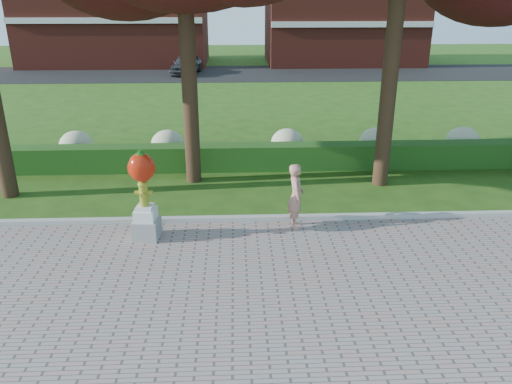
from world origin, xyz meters
TOP-DOWN VIEW (x-y plane):
  - ground at (0.00, 0.00)m, footprint 100.00×100.00m
  - curb at (0.00, 3.00)m, footprint 40.00×0.18m
  - lawn_hedge at (0.00, 7.00)m, footprint 24.00×0.70m
  - hydrangea_row at (0.57, 8.00)m, footprint 20.10×1.10m
  - street at (0.00, 28.00)m, footprint 50.00×8.00m
  - building_left at (-10.00, 34.00)m, footprint 14.00×8.00m
  - building_right at (8.00, 34.00)m, footprint 12.00×8.00m
  - hydrant_sculpture at (-2.77, 2.16)m, footprint 0.62×0.62m
  - woman at (0.65, 2.60)m, footprint 0.38×0.58m
  - parked_car at (-4.10, 27.84)m, footprint 2.21×4.17m

SIDE VIEW (x-z plane):
  - ground at x=0.00m, z-range 0.00..0.00m
  - street at x=0.00m, z-range 0.00..0.02m
  - curb at x=0.00m, z-range 0.00..0.15m
  - lawn_hedge at x=0.00m, z-range 0.00..0.80m
  - hydrangea_row at x=0.57m, z-range 0.06..1.04m
  - parked_car at x=-4.10m, z-range 0.02..1.37m
  - woman at x=0.65m, z-range 0.04..1.61m
  - hydrant_sculpture at x=-2.77m, z-range 0.10..2.17m
  - building_right at x=8.00m, z-range 0.00..6.40m
  - building_left at x=-10.00m, z-range 0.00..7.00m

